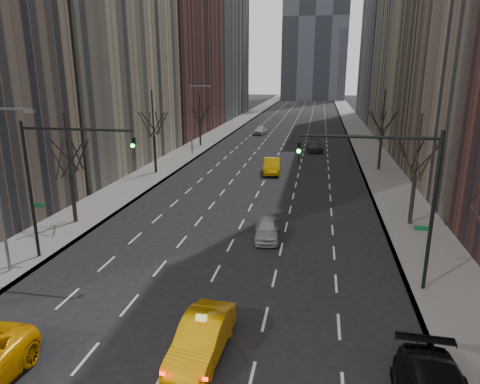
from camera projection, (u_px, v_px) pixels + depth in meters
The scene contains 17 objects.
sidewalk_left at pixel (225, 130), 80.58m from camera, with size 4.50×320.00×0.15m, color slate.
sidewalk_right at pixel (359, 133), 76.29m from camera, with size 4.50×320.00×0.15m, color slate.
bld_left_far at pixel (165, 2), 72.44m from camera, with size 14.00×28.00×44.00m, color brown.
tree_lw_b at pixel (71, 174), 30.34m from camera, with size 3.36×3.50×7.82m.
tree_lw_c at pixel (154, 137), 45.40m from camera, with size 3.36×3.50×8.74m.
tree_lw_d at pixel (200, 122), 62.56m from camera, with size 3.36×3.50×7.36m.
tree_rw_b at pixel (415, 175), 29.93m from camera, with size 3.36×3.50×7.82m.
tree_rw_c at pixel (382, 135), 46.87m from camera, with size 3.36×3.50×8.74m.
traffic_mast_left at pixel (54, 170), 23.68m from camera, with size 6.69×0.39×8.00m.
traffic_mast_right at pixel (399, 185), 20.49m from camera, with size 6.69×0.39×8.00m.
streetlight_near at pixel (1, 174), 22.05m from camera, with size 2.83×0.22×9.00m.
streetlight_far at pixel (194, 112), 55.17m from camera, with size 2.83×0.22×9.00m.
taxi_sedan at pixel (202, 338), 16.59m from camera, with size 1.63×4.68×1.54m, color #EE9E05.
silver_sedan_ahead at pixel (267, 229), 28.30m from camera, with size 1.59×3.95×1.35m, color #989BA0.
far_taxi at pixel (272, 166), 46.54m from camera, with size 1.71×4.89×1.61m, color #E1AA04.
far_suv_grey at pixel (315, 146), 59.57m from camera, with size 2.07×5.10×1.48m, color #2F3034.
far_car_white at pixel (260, 130), 75.41m from camera, with size 1.73×4.29×1.46m, color silver.
Camera 1 is at (5.22, -8.86, 10.74)m, focal length 32.00 mm.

